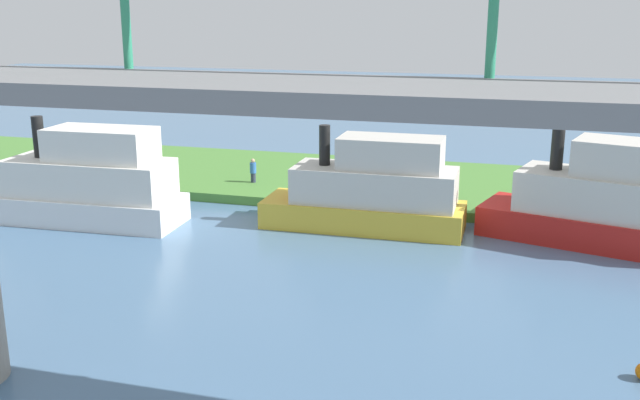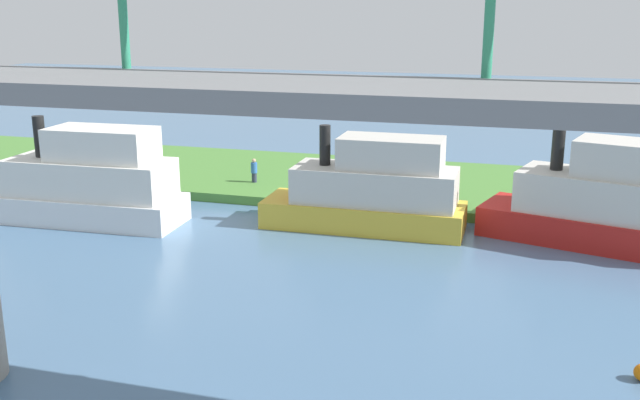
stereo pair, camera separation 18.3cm
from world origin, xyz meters
name	(u,v)px [view 2 (the right image)]	position (x,y,z in m)	size (l,w,h in m)	color
ground_plane	(329,212)	(0.00, 0.00, 0.00)	(160.00, 160.00, 0.00)	#4C7093
grassy_bank	(356,181)	(0.00, -6.00, 0.25)	(80.00, 12.00, 0.50)	#4C8438
person_on_bank	(254,170)	(5.32, -3.11, 1.20)	(0.51, 0.51, 1.39)	#2D334C
mooring_post	(516,197)	(-9.31, -1.97, 0.96)	(0.20, 0.20, 0.93)	brown
motorboat_red	(87,184)	(10.96, 4.94, 1.92)	(10.24, 3.76, 5.17)	white
riverboat_paddlewheel	(371,192)	(-2.68, 2.19, 1.82)	(9.62, 3.28, 4.90)	gold
skiff_small	(609,204)	(-13.34, 1.78, 1.94)	(10.77, 6.04, 5.23)	red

